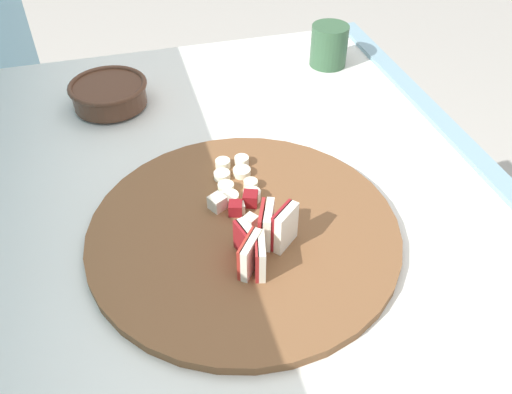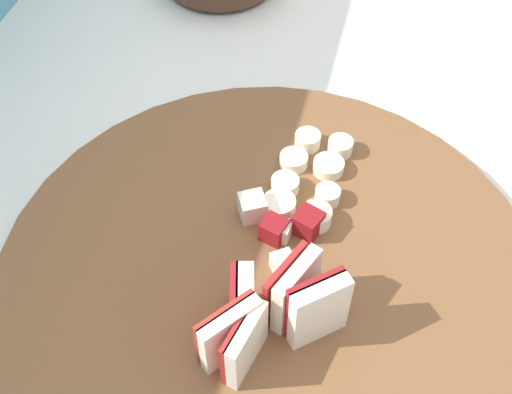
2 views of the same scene
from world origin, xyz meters
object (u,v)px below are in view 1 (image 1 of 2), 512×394
object	(u,v)px
apple_wedge_fan	(262,240)
small_jar	(329,46)
banana_slice_rows	(236,180)
ceramic_bowl	(109,93)
apple_dice_pile	(237,206)
cutting_board	(244,231)

from	to	relation	value
apple_wedge_fan	small_jar	size ratio (longest dim) A/B	1.15
banana_slice_rows	apple_wedge_fan	bearing A→B (deg)	179.24
small_jar	ceramic_bowl	bearing A→B (deg)	96.14
apple_dice_pile	small_jar	xyz separation A→B (m)	(0.42, -0.31, 0.02)
cutting_board	ceramic_bowl	distance (m)	0.44
cutting_board	ceramic_bowl	xyz separation A→B (m)	(0.41, 0.16, 0.02)
apple_wedge_fan	ceramic_bowl	xyz separation A→B (m)	(0.46, 0.17, -0.01)
apple_wedge_fan	ceramic_bowl	distance (m)	0.50
ceramic_bowl	small_jar	size ratio (longest dim) A/B	1.70
small_jar	banana_slice_rows	bearing A→B (deg)	140.71
banana_slice_rows	ceramic_bowl	distance (m)	0.36
apple_wedge_fan	apple_dice_pile	distance (m)	0.10
apple_wedge_fan	cutting_board	bearing A→B (deg)	11.75
apple_dice_pile	banana_slice_rows	distance (m)	0.06
apple_dice_pile	ceramic_bowl	world-z (taller)	ceramic_bowl
apple_wedge_fan	ceramic_bowl	size ratio (longest dim) A/B	0.68
cutting_board	apple_wedge_fan	world-z (taller)	apple_wedge_fan
apple_dice_pile	small_jar	world-z (taller)	small_jar
banana_slice_rows	apple_dice_pile	bearing A→B (deg)	166.85
banana_slice_rows	small_jar	world-z (taller)	small_jar
banana_slice_rows	ceramic_bowl	size ratio (longest dim) A/B	0.77
banana_slice_rows	small_jar	size ratio (longest dim) A/B	1.30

